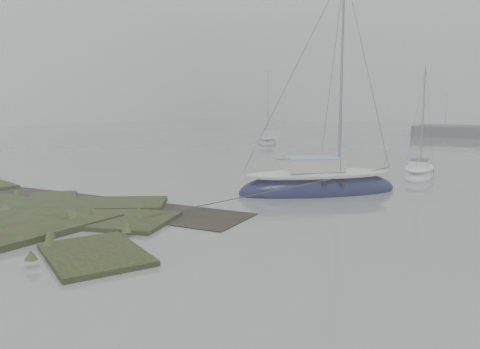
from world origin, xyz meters
name	(u,v)px	position (x,y,z in m)	size (l,w,h in m)	color
ground	(382,157)	(0.00, 30.00, 0.00)	(160.00, 160.00, 0.00)	slate
sailboat_main	(318,186)	(1.95, 11.99, 0.35)	(7.50, 7.56, 11.31)	#0E1137
sailboat_white	(419,174)	(5.03, 19.84, 0.22)	(2.22, 5.13, 7.02)	white
sailboat_far_a	(268,141)	(-14.38, 36.17, 0.27)	(4.56, 6.33, 8.59)	#AAAEB4
sailboat_far_c	(449,135)	(0.66, 59.79, 0.20)	(4.63, 1.74, 6.42)	#A9AEB2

